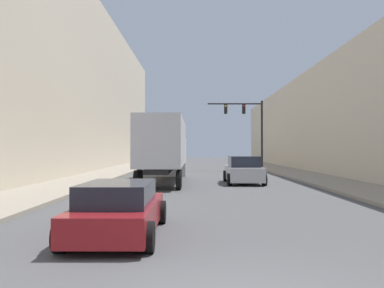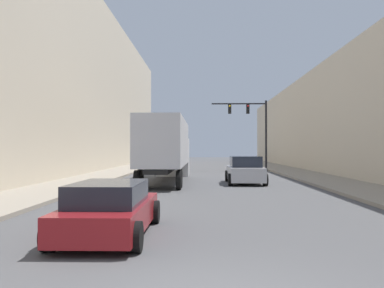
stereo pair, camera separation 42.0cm
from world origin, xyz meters
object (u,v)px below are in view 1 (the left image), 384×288
(sedan_car, at_px, (119,210))
(traffic_signal_gantry, at_px, (250,123))
(suv_car, at_px, (244,171))
(semi_truck, at_px, (165,147))

(sedan_car, xyz_separation_m, traffic_signal_gantry, (7.13, 30.68, 3.95))
(suv_car, bearing_deg, traffic_signal_gantry, 81.21)
(sedan_car, bearing_deg, semi_truck, 90.20)
(semi_truck, height_order, sedan_car, semi_truck)
(sedan_car, height_order, suv_car, suv_car)
(sedan_car, distance_m, suv_car, 16.20)
(semi_truck, distance_m, suv_car, 5.29)
(semi_truck, bearing_deg, traffic_signal_gantry, 62.20)
(suv_car, xyz_separation_m, traffic_signal_gantry, (2.35, 15.20, 3.79))
(suv_car, bearing_deg, semi_truck, 161.99)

